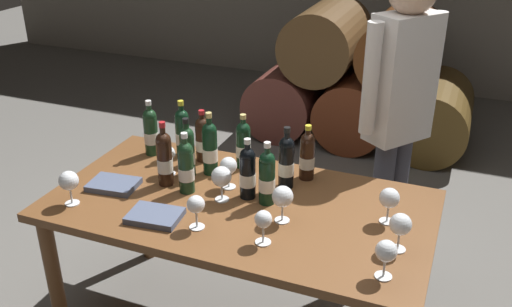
{
  "coord_description": "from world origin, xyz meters",
  "views": [
    {
      "loc": [
        0.87,
        -1.99,
        2.05
      ],
      "look_at": [
        0.0,
        0.2,
        0.91
      ],
      "focal_mm": 39.62,
      "sensor_mm": 36.0,
      "label": 1
    }
  ],
  "objects": [
    {
      "name": "barrel_stack",
      "position": [
        0.0,
        2.6,
        0.52
      ],
      "size": [
        1.86,
        0.9,
        1.15
      ],
      "color": "brown",
      "rests_on": "ground_plane"
    },
    {
      "name": "dining_table",
      "position": [
        0.0,
        0.0,
        0.67
      ],
      "size": [
        1.7,
        0.9,
        0.76
      ],
      "color": "brown",
      "rests_on": "ground_plane"
    },
    {
      "name": "wine_bottle_0",
      "position": [
        -0.46,
        0.34,
        0.89
      ],
      "size": [
        0.07,
        0.07,
        0.3
      ],
      "color": "black",
      "rests_on": "dining_table"
    },
    {
      "name": "wine_bottle_1",
      "position": [
        0.02,
        0.06,
        0.89
      ],
      "size": [
        0.07,
        0.07,
        0.29
      ],
      "color": "black",
      "rests_on": "dining_table"
    },
    {
      "name": "wine_bottle_2",
      "position": [
        0.12,
        0.04,
        0.89
      ],
      "size": [
        0.07,
        0.07,
        0.29
      ],
      "color": "black",
      "rests_on": "dining_table"
    },
    {
      "name": "wine_bottle_3",
      "position": [
        0.15,
        0.21,
        0.89
      ],
      "size": [
        0.07,
        0.07,
        0.3
      ],
      "color": "black",
      "rests_on": "dining_table"
    },
    {
      "name": "wine_bottle_4",
      "position": [
        0.21,
        0.33,
        0.88
      ],
      "size": [
        0.07,
        0.07,
        0.28
      ],
      "color": "black",
      "rests_on": "dining_table"
    },
    {
      "name": "wine_bottle_5",
      "position": [
        -0.34,
        0.32,
        0.88
      ],
      "size": [
        0.07,
        0.07,
        0.27
      ],
      "color": "black",
      "rests_on": "dining_table"
    },
    {
      "name": "wine_bottle_6",
      "position": [
        -0.33,
        0.15,
        0.89
      ],
      "size": [
        0.07,
        0.07,
        0.3
      ],
      "color": "#19381E",
      "rests_on": "dining_table"
    },
    {
      "name": "wine_bottle_7",
      "position": [
        -0.12,
        0.33,
        0.88
      ],
      "size": [
        0.07,
        0.07,
        0.28
      ],
      "color": "black",
      "rests_on": "dining_table"
    },
    {
      "name": "wine_bottle_8",
      "position": [
        -0.62,
        0.29,
        0.89
      ],
      "size": [
        0.07,
        0.07,
        0.3
      ],
      "color": "#19381E",
      "rests_on": "dining_table"
    },
    {
      "name": "wine_bottle_9",
      "position": [
        -0.24,
        0.2,
        0.9
      ],
      "size": [
        0.07,
        0.07,
        0.32
      ],
      "color": "black",
      "rests_on": "dining_table"
    },
    {
      "name": "wine_bottle_10",
      "position": [
        -0.39,
        0.03,
        0.9
      ],
      "size": [
        0.07,
        0.07,
        0.32
      ],
      "color": "black",
      "rests_on": "dining_table"
    },
    {
      "name": "wine_bottle_11",
      "position": [
        -0.26,
        0.0,
        0.89
      ],
      "size": [
        0.07,
        0.07,
        0.29
      ],
      "color": "#19381E",
      "rests_on": "dining_table"
    },
    {
      "name": "wine_glass_0",
      "position": [
        0.71,
        -0.11,
        0.87
      ],
      "size": [
        0.09,
        0.09,
        0.16
      ],
      "color": "white",
      "rests_on": "dining_table"
    },
    {
      "name": "wine_glass_1",
      "position": [
        -0.1,
        0.1,
        0.87
      ],
      "size": [
        0.08,
        0.08,
        0.15
      ],
      "color": "white",
      "rests_on": "dining_table"
    },
    {
      "name": "wine_glass_2",
      "position": [
        -0.08,
        -0.01,
        0.88
      ],
      "size": [
        0.09,
        0.09,
        0.16
      ],
      "color": "white",
      "rests_on": "dining_table"
    },
    {
      "name": "wine_glass_3",
      "position": [
        0.21,
        -0.26,
        0.86
      ],
      "size": [
        0.07,
        0.07,
        0.15
      ],
      "color": "white",
      "rests_on": "dining_table"
    },
    {
      "name": "wine_glass_4",
      "position": [
        -0.08,
        -0.26,
        0.87
      ],
      "size": [
        0.07,
        0.07,
        0.15
      ],
      "color": "white",
      "rests_on": "dining_table"
    },
    {
      "name": "wine_glass_5",
      "position": [
        -0.42,
        0.12,
        0.87
      ],
      "size": [
        0.07,
        0.07,
        0.15
      ],
      "color": "white",
      "rests_on": "dining_table"
    },
    {
      "name": "wine_glass_6",
      "position": [
        0.69,
        -0.3,
        0.87
      ],
      "size": [
        0.08,
        0.08,
        0.15
      ],
      "color": "white",
      "rests_on": "dining_table"
    },
    {
      "name": "wine_glass_7",
      "position": [
        -0.68,
        -0.29,
        0.87
      ],
      "size": [
        0.09,
        0.09,
        0.16
      ],
      "color": "white",
      "rests_on": "dining_table"
    },
    {
      "name": "wine_glass_8",
      "position": [
        0.23,
        -0.08,
        0.87
      ],
      "size": [
        0.09,
        0.09,
        0.16
      ],
      "color": "white",
      "rests_on": "dining_table"
    },
    {
      "name": "wine_glass_9",
      "position": [
        0.64,
        0.08,
        0.87
      ],
      "size": [
        0.09,
        0.09,
        0.16
      ],
      "color": "white",
      "rests_on": "dining_table"
    },
    {
      "name": "tasting_notebook",
      "position": [
        -0.28,
        -0.26,
        0.77
      ],
      "size": [
        0.23,
        0.18,
        0.03
      ],
      "primitive_type": "cube",
      "rotation": [
        0.0,
        0.0,
        0.1
      ],
      "color": "#4C5670",
      "rests_on": "dining_table"
    },
    {
      "name": "leather_ledger",
      "position": [
        -0.6,
        -0.09,
        0.77
      ],
      "size": [
        0.24,
        0.18,
        0.03
      ],
      "primitive_type": "cube",
      "rotation": [
        0.0,
        0.0,
        0.11
      ],
      "color": "#4C5670",
      "rests_on": "dining_table"
    },
    {
      "name": "sommelier_presenting",
      "position": [
        0.56,
        0.75,
        1.04
      ],
      "size": [
        0.34,
        0.41,
        1.72
      ],
      "color": "#383842",
      "rests_on": "ground_plane"
    }
  ]
}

